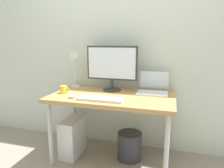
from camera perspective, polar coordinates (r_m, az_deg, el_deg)
name	(u,v)px	position (r m, az deg, el deg)	size (l,w,h in m)	color
ground_plane	(112,158)	(2.44, 0.00, -19.70)	(6.00, 6.00, 0.00)	gray
back_wall	(122,38)	(2.46, 2.69, 12.44)	(4.40, 0.04, 2.60)	silver
desk	(112,102)	(2.17, 0.00, -4.86)	(1.27, 0.68, 0.72)	#B7844C
monitor	(112,65)	(2.31, -0.05, 5.09)	(0.57, 0.20, 0.50)	#333338
laptop	(153,88)	(2.28, 11.18, -0.99)	(0.32, 0.28, 0.22)	silver
desk_lamp	(73,60)	(2.48, -10.63, 6.49)	(0.11, 0.16, 0.47)	silver
keyboard	(100,99)	(1.98, -3.19, -4.12)	(0.44, 0.14, 0.02)	silver
mouse	(72,96)	(2.10, -10.85, -3.22)	(0.06, 0.09, 0.03)	silver
coffee_mug	(64,90)	(2.28, -13.10, -1.49)	(0.11, 0.07, 0.08)	yellow
computer_tower	(73,137)	(2.46, -10.70, -13.98)	(0.18, 0.36, 0.42)	silver
wastebasket	(130,146)	(2.37, 4.82, -16.48)	(0.26, 0.26, 0.30)	#333338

